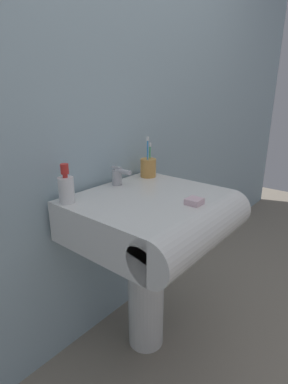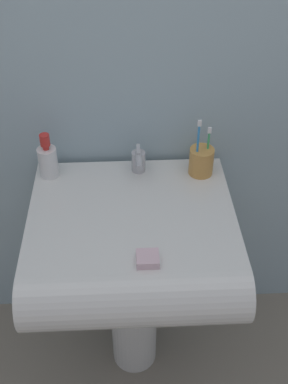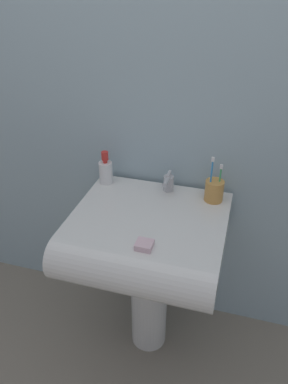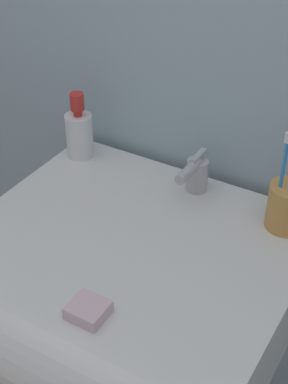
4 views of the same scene
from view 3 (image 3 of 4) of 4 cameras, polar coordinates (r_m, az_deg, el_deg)
ground_plane at (r=2.12m, az=0.73°, el=-21.22°), size 6.00×6.00×0.00m
wall_back at (r=1.65m, az=3.99°, el=14.37°), size 5.00×0.05×2.40m
sink_pedestal at (r=1.88m, az=0.79°, el=-15.52°), size 0.17×0.17×0.62m
sink_basin at (r=1.56m, az=0.24°, el=-7.28°), size 0.64×0.61×0.17m
faucet at (r=1.69m, az=3.70°, el=1.45°), size 0.05×0.11×0.09m
toothbrush_cup at (r=1.65m, az=10.64°, el=0.25°), size 0.08×0.08×0.21m
soap_bottle at (r=1.76m, az=-5.85°, el=3.21°), size 0.06×0.06×0.16m
bar_soap at (r=1.38m, az=0.05°, el=-8.08°), size 0.06×0.06×0.02m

